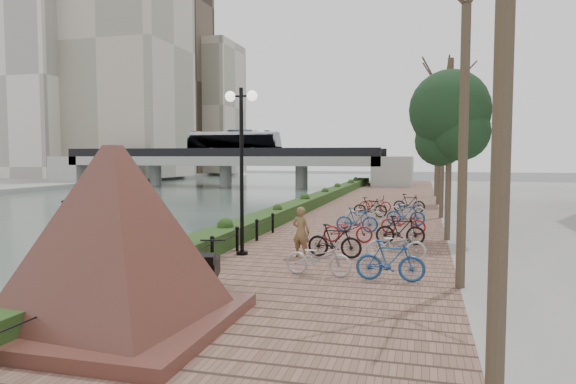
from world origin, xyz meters
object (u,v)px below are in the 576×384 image
(motorcycle, at_px, (209,270))
(pedestrian, at_px, (301,232))
(granite_monument, at_px, (115,236))
(boat, at_px, (79,201))
(lamppost, at_px, (241,136))

(motorcycle, relative_size, pedestrian, 1.20)
(granite_monument, bearing_deg, boat, 128.35)
(granite_monument, height_order, boat, granite_monument)
(lamppost, xyz_separation_m, boat, (-17.46, 15.35, -3.70))
(lamppost, height_order, boat, lamppost)
(boat, bearing_deg, motorcycle, -53.36)
(lamppost, relative_size, pedestrian, 3.34)
(lamppost, xyz_separation_m, motorcycle, (0.92, -4.62, -3.08))
(pedestrian, bearing_deg, lamppost, 15.34)
(granite_monument, bearing_deg, motorcycle, 71.15)
(motorcycle, height_order, boat, motorcycle)
(lamppost, distance_m, motorcycle, 5.63)
(pedestrian, bearing_deg, motorcycle, 91.56)
(granite_monument, distance_m, motorcycle, 2.63)
(granite_monument, bearing_deg, pedestrian, 76.34)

